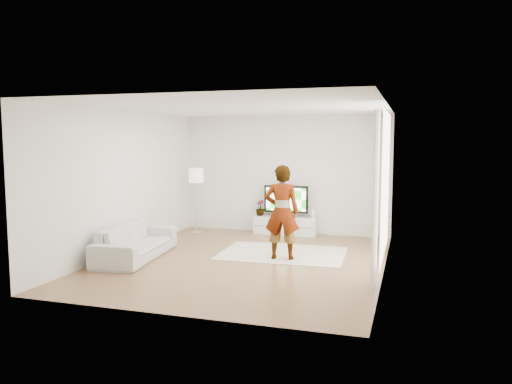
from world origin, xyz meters
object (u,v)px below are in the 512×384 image
(rug, at_px, (283,253))
(floor_lamp, at_px, (196,178))
(sofa, at_px, (136,241))
(player, at_px, (282,212))
(media_console, at_px, (286,225))
(television, at_px, (286,200))

(rug, relative_size, floor_lamp, 1.55)
(sofa, bearing_deg, player, -81.90)
(media_console, distance_m, floor_lamp, 2.40)
(media_console, distance_m, television, 0.61)
(rug, xyz_separation_m, player, (0.09, -0.46, 0.89))
(television, distance_m, player, 2.53)
(media_console, bearing_deg, player, -77.74)
(television, xyz_separation_m, player, (0.53, -2.47, 0.08))
(media_console, distance_m, player, 2.59)
(media_console, xyz_separation_m, player, (0.53, -2.44, 0.68))
(television, relative_size, sofa, 0.48)
(rug, bearing_deg, television, 102.24)
(television, height_order, sofa, television)
(media_console, relative_size, floor_lamp, 0.96)
(player, distance_m, floor_lamp, 3.31)
(sofa, bearing_deg, rug, -72.37)
(sofa, distance_m, floor_lamp, 2.89)
(media_console, height_order, rug, media_console)
(sofa, xyz_separation_m, floor_lamp, (0.04, 2.71, 1.00))
(rug, xyz_separation_m, floor_lamp, (-2.52, 1.53, 1.31))
(rug, relative_size, sofa, 1.10)
(rug, bearing_deg, sofa, -155.24)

